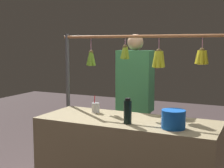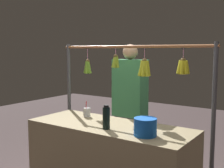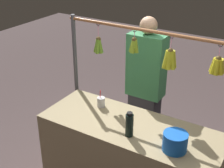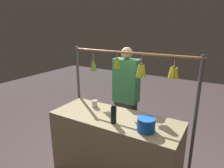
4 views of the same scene
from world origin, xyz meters
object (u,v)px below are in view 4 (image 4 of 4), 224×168
blue_bucket (146,125)px  vendor_person (126,100)px  water_bottle (114,115)px  drink_cup (95,104)px

blue_bucket → vendor_person: bearing=-51.8°
water_bottle → drink_cup: water_bottle is taller
water_bottle → blue_bucket: 0.42m
water_bottle → vendor_person: (0.29, -0.92, -0.16)m
drink_cup → vendor_person: vendor_person is taller
water_bottle → blue_bucket: (-0.42, -0.02, -0.03)m
drink_cup → vendor_person: size_ratio=0.10×
water_bottle → blue_bucket: size_ratio=1.15×
water_bottle → vendor_person: bearing=-72.6°
blue_bucket → drink_cup: drink_cup is taller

